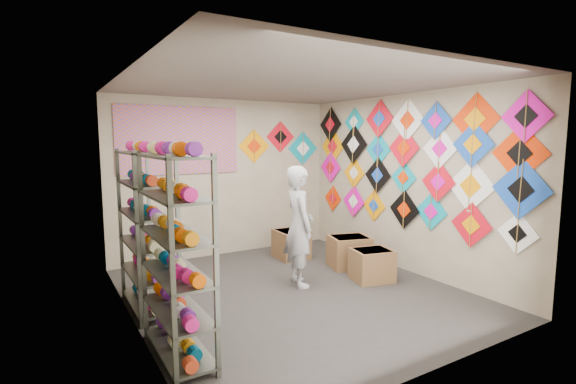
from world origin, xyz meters
TOP-DOWN VIEW (x-y plane):
  - ground at (0.00, 0.00)m, footprint 4.50×4.50m
  - room_walls at (0.00, 0.00)m, footprint 4.50×4.50m
  - shelf_rack_front at (-1.78, -0.85)m, footprint 0.40×1.10m
  - shelf_rack_back at (-1.78, 0.45)m, footprint 0.40×1.10m
  - string_spools at (-1.78, -0.20)m, footprint 0.12×2.36m
  - kite_wall_display at (1.98, -0.06)m, footprint 0.06×4.37m
  - back_wall_kites at (1.11, 2.24)m, footprint 1.68×0.02m
  - poster at (-0.80, 2.23)m, footprint 2.00×0.01m
  - shopkeeper at (0.22, 0.21)m, footprint 0.77×0.66m
  - carton_a at (1.21, -0.19)m, footprint 0.63×0.56m
  - carton_b at (1.33, 0.47)m, footprint 0.72×0.64m
  - carton_c at (0.82, 1.40)m, footprint 0.52×0.57m

SIDE VIEW (x-z plane):
  - ground at x=0.00m, z-range 0.00..0.00m
  - carton_a at x=1.21m, z-range 0.00..0.45m
  - carton_c at x=0.82m, z-range 0.00..0.48m
  - carton_b at x=1.33m, z-range 0.00..0.49m
  - shopkeeper at x=0.22m, z-range 0.00..1.66m
  - shelf_rack_front at x=-1.78m, z-range 0.00..1.90m
  - shelf_rack_back at x=-1.78m, z-range 0.00..1.90m
  - string_spools at x=-1.78m, z-range 0.99..1.11m
  - room_walls at x=0.00m, z-range -0.61..3.89m
  - kite_wall_display at x=1.98m, z-range 0.65..2.70m
  - back_wall_kites at x=1.11m, z-range 1.51..2.35m
  - poster at x=-0.80m, z-range 1.45..2.55m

